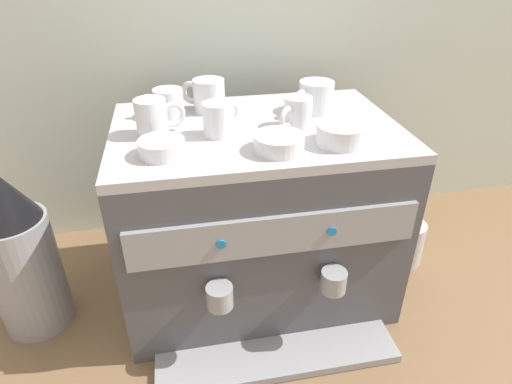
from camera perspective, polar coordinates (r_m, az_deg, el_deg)
The scene contains 14 objects.
ground_plane at distance 1.25m, azimuth 0.00°, elevation -11.73°, with size 4.00×4.00×0.00m, color brown.
tiled_backsplash_wall at distance 1.31m, azimuth -3.15°, elevation 18.28°, with size 2.80×0.03×1.12m, color silver.
espresso_machine at distance 1.10m, azimuth 0.04°, elevation -2.89°, with size 0.65×0.54×0.47m.
ceramic_cup_0 at distance 0.93m, azimuth -4.96°, elevation 9.55°, with size 0.09×0.08×0.07m.
ceramic_cup_1 at distance 1.08m, azimuth -6.40°, elevation 12.54°, with size 0.11×0.09×0.08m.
ceramic_cup_2 at distance 1.07m, azimuth 7.74°, elevation 12.28°, with size 0.12×0.09×0.07m.
ceramic_cup_3 at distance 1.06m, azimuth -11.64°, elevation 11.38°, with size 0.11×0.07×0.07m.
ceramic_cup_4 at distance 0.95m, azimuth -13.33°, elevation 9.55°, with size 0.11×0.07×0.08m.
ceramic_cup_5 at distance 0.98m, azimuth 5.40°, elevation 10.37°, with size 0.09×0.08×0.07m.
ceramic_bowl_0 at distance 0.87m, azimuth 3.02°, elevation 6.44°, with size 0.10×0.10×0.03m.
ceramic_bowl_1 at distance 0.87m, azimuth -12.31°, elevation 5.68°, with size 0.09×0.09×0.03m.
ceramic_bowl_2 at distance 0.91m, azimuth 11.07°, elevation 7.42°, with size 0.10×0.10×0.04m.
coffee_grinder at distance 1.15m, azimuth -28.65°, elevation -7.23°, with size 0.16×0.16×0.43m.
milk_pitcher at distance 1.35m, azimuth 19.09°, elevation -6.27°, with size 0.10×0.10×0.13m, color #B7B7BC.
Camera 1 is at (-0.17, -0.90, 0.84)m, focal length 30.41 mm.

